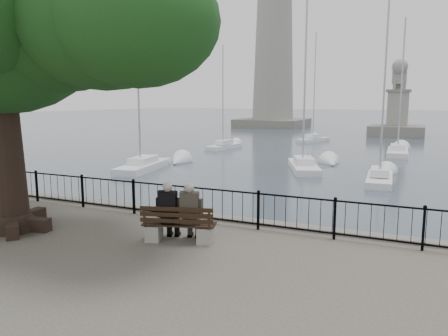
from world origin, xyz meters
The scene contains 14 objects.
harbor centered at (0.00, 3.00, -0.50)m, with size 260.00×260.00×1.20m.
railing centered at (0.00, 2.50, 0.56)m, with size 22.06×0.06×1.00m.
bench centered at (-0.40, 0.72, 0.33)m, with size 1.85×1.00×0.93m.
person_left centered at (-0.67, 0.75, 0.68)m, with size 0.56×0.80×1.48m.
person_right centered at (-0.16, 0.90, 0.68)m, with size 0.56×0.80×1.48m.
tree centered at (-4.26, -0.05, 5.37)m, with size 10.00×6.98×8.16m.
lighthouse centered at (-18.00, 62.00, 12.71)m, with size 10.65×10.65×32.38m.
lion_monument centered at (2.00, 49.92, 1.38)m, with size 6.42×6.42×9.37m.
sailboat_a centered at (-11.29, 14.91, -0.70)m, with size 2.59×5.89×10.34m.
sailboat_b centered at (-1.90, 19.03, -0.67)m, with size 3.35×5.60×11.16m.
sailboat_c centered at (2.91, 16.51, -0.68)m, with size 1.55×4.66×9.81m.
sailboat_e centered at (-11.68, 28.30, -0.69)m, with size 1.82×4.72×9.44m.
sailboat_f centered at (3.15, 30.01, -0.68)m, with size 1.78×5.65×10.98m.
sailboat_h centered at (-5.70, 38.37, -0.64)m, with size 2.74×4.87×11.53m.
Camera 1 is at (4.81, -8.13, 3.42)m, focal length 35.00 mm.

